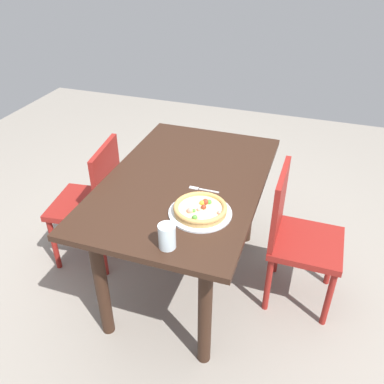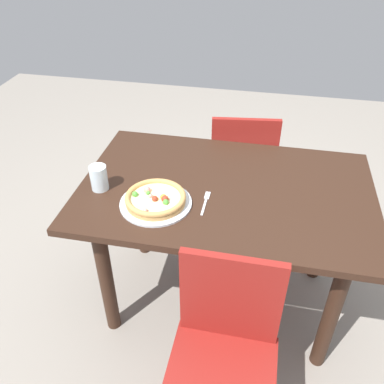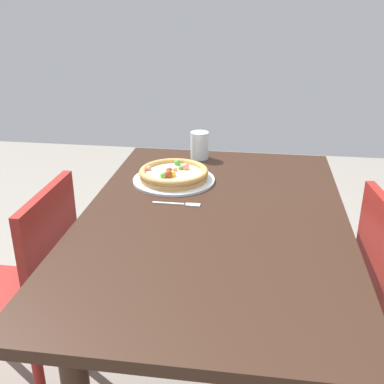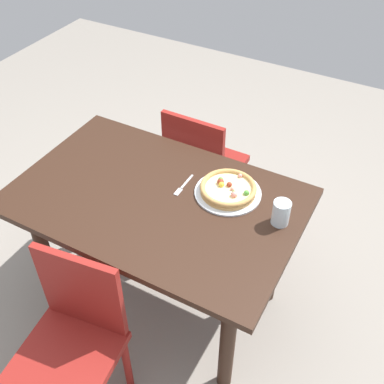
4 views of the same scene
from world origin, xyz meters
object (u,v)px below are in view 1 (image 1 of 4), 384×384
pizza (200,209)px  chair_near (296,234)px  dining_table (185,197)px  drinking_glass (167,236)px  fork (201,189)px  plate (200,213)px  chair_far (93,200)px

pizza → chair_near: bearing=-51.1°
dining_table → chair_near: size_ratio=1.54×
dining_table → drinking_glass: drinking_glass is taller
chair_near → fork: chair_near is taller
dining_table → pizza: (-0.28, -0.18, 0.15)m
dining_table → plate: plate is taller
chair_near → pizza: bearing=-50.5°
chair_far → plate: size_ratio=2.77×
plate → fork: 0.22m
fork → plate: bearing=106.4°
chair_far → drinking_glass: drinking_glass is taller
plate → drinking_glass: drinking_glass is taller
dining_table → chair_near: 0.67m
dining_table → fork: size_ratio=8.08×
chair_far → plate: chair_far is taller
chair_near → pizza: (-0.37, 0.46, 0.33)m
dining_table → plate: bearing=-147.4°
plate → pizza: (-0.00, -0.00, 0.03)m
plate → chair_near: bearing=-51.1°
chair_near → drinking_glass: size_ratio=7.42×
pizza → chair_far: bearing=69.5°
plate → fork: plate is taller
dining_table → drinking_glass: bearing=-168.1°
chair_far → pizza: bearing=-117.9°
dining_table → chair_far: chair_far is taller
chair_near → plate: 0.67m
plate → pizza: size_ratio=1.18×
plate → drinking_glass: 0.29m
pizza → fork: bearing=16.2°
chair_near → fork: size_ratio=5.23×
chair_far → fork: (-0.10, -0.76, 0.30)m
plate → pizza: bearing=-109.5°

